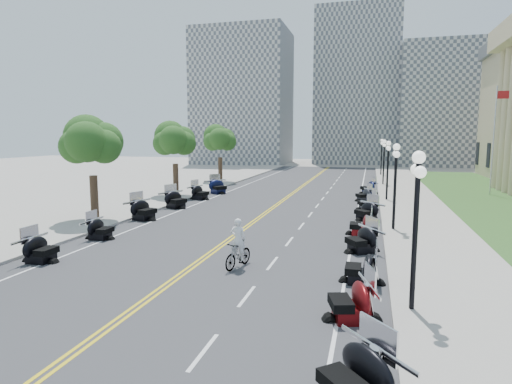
% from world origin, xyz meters
% --- Properties ---
extents(ground, '(160.00, 160.00, 0.00)m').
position_xyz_m(ground, '(0.00, 0.00, 0.00)').
color(ground, gray).
extents(road, '(16.00, 90.00, 0.01)m').
position_xyz_m(road, '(0.00, 10.00, 0.00)').
color(road, '#333335').
rests_on(road, ground).
extents(centerline_yellow_a, '(0.12, 90.00, 0.00)m').
position_xyz_m(centerline_yellow_a, '(-0.12, 10.00, 0.01)').
color(centerline_yellow_a, yellow).
rests_on(centerline_yellow_a, road).
extents(centerline_yellow_b, '(0.12, 90.00, 0.00)m').
position_xyz_m(centerline_yellow_b, '(0.12, 10.00, 0.01)').
color(centerline_yellow_b, yellow).
rests_on(centerline_yellow_b, road).
extents(edge_line_north, '(0.12, 90.00, 0.00)m').
position_xyz_m(edge_line_north, '(6.40, 10.00, 0.01)').
color(edge_line_north, white).
rests_on(edge_line_north, road).
extents(edge_line_south, '(0.12, 90.00, 0.00)m').
position_xyz_m(edge_line_south, '(-6.40, 10.00, 0.01)').
color(edge_line_south, white).
rests_on(edge_line_south, road).
extents(lane_dash_3, '(0.12, 2.00, 0.00)m').
position_xyz_m(lane_dash_3, '(3.20, -12.00, 0.01)').
color(lane_dash_3, white).
rests_on(lane_dash_3, road).
extents(lane_dash_4, '(0.12, 2.00, 0.00)m').
position_xyz_m(lane_dash_4, '(3.20, -8.00, 0.01)').
color(lane_dash_4, white).
rests_on(lane_dash_4, road).
extents(lane_dash_5, '(0.12, 2.00, 0.00)m').
position_xyz_m(lane_dash_5, '(3.20, -4.00, 0.01)').
color(lane_dash_5, white).
rests_on(lane_dash_5, road).
extents(lane_dash_6, '(0.12, 2.00, 0.00)m').
position_xyz_m(lane_dash_6, '(3.20, 0.00, 0.01)').
color(lane_dash_6, white).
rests_on(lane_dash_6, road).
extents(lane_dash_7, '(0.12, 2.00, 0.00)m').
position_xyz_m(lane_dash_7, '(3.20, 4.00, 0.01)').
color(lane_dash_7, white).
rests_on(lane_dash_7, road).
extents(lane_dash_8, '(0.12, 2.00, 0.00)m').
position_xyz_m(lane_dash_8, '(3.20, 8.00, 0.01)').
color(lane_dash_8, white).
rests_on(lane_dash_8, road).
extents(lane_dash_9, '(0.12, 2.00, 0.00)m').
position_xyz_m(lane_dash_9, '(3.20, 12.00, 0.01)').
color(lane_dash_9, white).
rests_on(lane_dash_9, road).
extents(lane_dash_10, '(0.12, 2.00, 0.00)m').
position_xyz_m(lane_dash_10, '(3.20, 16.00, 0.01)').
color(lane_dash_10, white).
rests_on(lane_dash_10, road).
extents(lane_dash_11, '(0.12, 2.00, 0.00)m').
position_xyz_m(lane_dash_11, '(3.20, 20.00, 0.01)').
color(lane_dash_11, white).
rests_on(lane_dash_11, road).
extents(lane_dash_12, '(0.12, 2.00, 0.00)m').
position_xyz_m(lane_dash_12, '(3.20, 24.00, 0.01)').
color(lane_dash_12, white).
rests_on(lane_dash_12, road).
extents(lane_dash_13, '(0.12, 2.00, 0.00)m').
position_xyz_m(lane_dash_13, '(3.20, 28.00, 0.01)').
color(lane_dash_13, white).
rests_on(lane_dash_13, road).
extents(lane_dash_14, '(0.12, 2.00, 0.00)m').
position_xyz_m(lane_dash_14, '(3.20, 32.00, 0.01)').
color(lane_dash_14, white).
rests_on(lane_dash_14, road).
extents(lane_dash_15, '(0.12, 2.00, 0.00)m').
position_xyz_m(lane_dash_15, '(3.20, 36.00, 0.01)').
color(lane_dash_15, white).
rests_on(lane_dash_15, road).
extents(lane_dash_16, '(0.12, 2.00, 0.00)m').
position_xyz_m(lane_dash_16, '(3.20, 40.00, 0.01)').
color(lane_dash_16, white).
rests_on(lane_dash_16, road).
extents(lane_dash_17, '(0.12, 2.00, 0.00)m').
position_xyz_m(lane_dash_17, '(3.20, 44.00, 0.01)').
color(lane_dash_17, white).
rests_on(lane_dash_17, road).
extents(lane_dash_18, '(0.12, 2.00, 0.00)m').
position_xyz_m(lane_dash_18, '(3.20, 48.00, 0.01)').
color(lane_dash_18, white).
rests_on(lane_dash_18, road).
extents(lane_dash_19, '(0.12, 2.00, 0.00)m').
position_xyz_m(lane_dash_19, '(3.20, 52.00, 0.01)').
color(lane_dash_19, white).
rests_on(lane_dash_19, road).
extents(sidewalk_north, '(5.00, 90.00, 0.15)m').
position_xyz_m(sidewalk_north, '(10.50, 10.00, 0.07)').
color(sidewalk_north, '#9E9991').
rests_on(sidewalk_north, ground).
extents(sidewalk_south, '(5.00, 90.00, 0.15)m').
position_xyz_m(sidewalk_south, '(-10.50, 10.00, 0.07)').
color(sidewalk_south, '#9E9991').
rests_on(sidewalk_south, ground).
extents(lawn, '(9.00, 60.00, 0.10)m').
position_xyz_m(lawn, '(17.50, 18.00, 0.05)').
color(lawn, '#356023').
rests_on(lawn, ground).
extents(distant_block_a, '(18.00, 14.00, 26.00)m').
position_xyz_m(distant_block_a, '(-18.00, 62.00, 13.00)').
color(distant_block_a, gray).
rests_on(distant_block_a, ground).
extents(distant_block_b, '(16.00, 12.00, 30.00)m').
position_xyz_m(distant_block_b, '(4.00, 68.00, 15.00)').
color(distant_block_b, gray).
rests_on(distant_block_b, ground).
extents(distant_block_c, '(20.00, 14.00, 22.00)m').
position_xyz_m(distant_block_c, '(22.00, 65.00, 11.00)').
color(distant_block_c, gray).
rests_on(distant_block_c, ground).
extents(street_lamp_1, '(0.50, 1.20, 4.90)m').
position_xyz_m(street_lamp_1, '(8.60, -8.00, 2.60)').
color(street_lamp_1, black).
rests_on(street_lamp_1, sidewalk_north).
extents(street_lamp_2, '(0.50, 1.20, 4.90)m').
position_xyz_m(street_lamp_2, '(8.60, 4.00, 2.60)').
color(street_lamp_2, black).
rests_on(street_lamp_2, sidewalk_north).
extents(street_lamp_3, '(0.50, 1.20, 4.90)m').
position_xyz_m(street_lamp_3, '(8.60, 16.00, 2.60)').
color(street_lamp_3, black).
rests_on(street_lamp_3, sidewalk_north).
extents(street_lamp_4, '(0.50, 1.20, 4.90)m').
position_xyz_m(street_lamp_4, '(8.60, 28.00, 2.60)').
color(street_lamp_4, black).
rests_on(street_lamp_4, sidewalk_north).
extents(street_lamp_5, '(0.50, 1.20, 4.90)m').
position_xyz_m(street_lamp_5, '(8.60, 40.00, 2.60)').
color(street_lamp_5, black).
rests_on(street_lamp_5, sidewalk_north).
extents(flagpole, '(1.10, 0.20, 10.00)m').
position_xyz_m(flagpole, '(18.00, 22.00, 5.00)').
color(flagpole, silver).
rests_on(flagpole, ground).
extents(tree_2, '(4.80, 4.80, 9.20)m').
position_xyz_m(tree_2, '(-10.00, 2.00, 4.75)').
color(tree_2, '#235619').
rests_on(tree_2, sidewalk_south).
extents(tree_3, '(4.80, 4.80, 9.20)m').
position_xyz_m(tree_3, '(-10.00, 14.00, 4.75)').
color(tree_3, '#235619').
rests_on(tree_3, sidewalk_south).
extents(tree_4, '(4.80, 4.80, 9.20)m').
position_xyz_m(tree_4, '(-10.00, 26.00, 4.75)').
color(tree_4, '#235619').
rests_on(tree_4, sidewalk_south).
extents(motorcycle_n_2, '(2.79, 2.79, 1.38)m').
position_xyz_m(motorcycle_n_2, '(7.05, -13.21, 0.69)').
color(motorcycle_n_2, black).
rests_on(motorcycle_n_2, road).
extents(motorcycle_n_3, '(2.41, 2.41, 1.36)m').
position_xyz_m(motorcycle_n_3, '(6.78, -9.04, 0.68)').
color(motorcycle_n_3, '#590A0C').
rests_on(motorcycle_n_3, road).
extents(motorcycle_n_4, '(1.86, 1.86, 1.30)m').
position_xyz_m(motorcycle_n_4, '(6.99, -5.57, 0.65)').
color(motorcycle_n_4, black).
rests_on(motorcycle_n_4, road).
extents(motorcycle_n_5, '(2.71, 2.71, 1.37)m').
position_xyz_m(motorcycle_n_5, '(6.91, -1.15, 0.68)').
color(motorcycle_n_5, black).
rests_on(motorcycle_n_5, road).
extents(motorcycle_n_6, '(1.93, 1.93, 1.35)m').
position_xyz_m(motorcycle_n_6, '(6.80, 2.51, 0.67)').
color(motorcycle_n_6, '#590A0C').
rests_on(motorcycle_n_6, road).
extents(motorcycle_n_7, '(2.72, 2.72, 1.35)m').
position_xyz_m(motorcycle_n_7, '(7.04, 7.03, 0.67)').
color(motorcycle_n_7, black).
rests_on(motorcycle_n_7, road).
extents(motorcycle_n_8, '(2.33, 2.33, 1.32)m').
position_xyz_m(motorcycle_n_8, '(7.02, 11.00, 0.66)').
color(motorcycle_n_8, black).
rests_on(motorcycle_n_8, road).
extents(motorcycle_n_9, '(2.34, 2.34, 1.23)m').
position_xyz_m(motorcycle_n_9, '(6.72, 15.46, 0.62)').
color(motorcycle_n_9, black).
rests_on(motorcycle_n_9, road).
extents(motorcycle_n_10, '(2.50, 2.50, 1.39)m').
position_xyz_m(motorcycle_n_10, '(7.05, 20.31, 0.69)').
color(motorcycle_n_10, black).
rests_on(motorcycle_n_10, road).
extents(motorcycle_s_4, '(1.89, 1.89, 1.30)m').
position_xyz_m(motorcycle_s_4, '(-6.71, -6.46, 0.65)').
color(motorcycle_s_4, black).
rests_on(motorcycle_s_4, road).
extents(motorcycle_s_5, '(1.84, 1.84, 1.25)m').
position_xyz_m(motorcycle_s_5, '(-6.75, -2.11, 0.63)').
color(motorcycle_s_5, black).
rests_on(motorcycle_s_5, road).
extents(motorcycle_s_6, '(2.60, 2.60, 1.50)m').
position_xyz_m(motorcycle_s_6, '(-7.21, 3.27, 0.75)').
color(motorcycle_s_6, black).
rests_on(motorcycle_s_6, road).
extents(motorcycle_s_7, '(2.77, 2.77, 1.48)m').
position_xyz_m(motorcycle_s_7, '(-7.18, 8.07, 0.74)').
color(motorcycle_s_7, black).
rests_on(motorcycle_s_7, road).
extents(motorcycle_s_8, '(2.37, 2.37, 1.39)m').
position_xyz_m(motorcycle_s_8, '(-7.12, 12.72, 0.69)').
color(motorcycle_s_8, black).
rests_on(motorcycle_s_8, road).
extents(motorcycle_s_9, '(3.00, 3.00, 1.50)m').
position_xyz_m(motorcycle_s_9, '(-6.92, 16.79, 0.75)').
color(motorcycle_s_9, black).
rests_on(motorcycle_s_9, road).
extents(bicycle, '(1.03, 1.98, 1.15)m').
position_xyz_m(bicycle, '(1.94, -5.00, 0.57)').
color(bicycle, '#A51414').
rests_on(bicycle, road).
extents(cyclist_rider, '(0.65, 0.43, 1.78)m').
position_xyz_m(cyclist_rider, '(1.94, -5.00, 2.04)').
color(cyclist_rider, white).
rests_on(cyclist_rider, bicycle).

